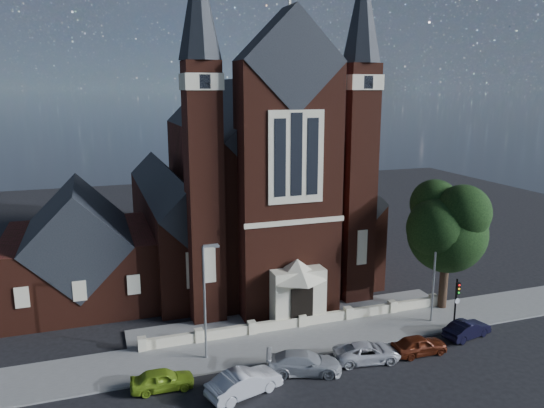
{
  "coord_description": "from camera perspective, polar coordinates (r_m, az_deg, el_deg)",
  "views": [
    {
      "loc": [
        -14.49,
        -28.64,
        18.02
      ],
      "look_at": [
        -0.51,
        12.0,
        8.63
      ],
      "focal_mm": 35.0,
      "sensor_mm": 36.0,
      "label": 1
    }
  ],
  "objects": [
    {
      "name": "ground",
      "position": [
        49.39,
        -0.58,
        -9.08
      ],
      "size": [
        120.0,
        120.0,
        0.0
      ],
      "primitive_type": "plane",
      "color": "black",
      "rests_on": "ground"
    },
    {
      "name": "pavement_strip",
      "position": [
        40.41,
        4.28,
        -14.2
      ],
      "size": [
        60.0,
        5.0,
        0.12
      ],
      "primitive_type": "cube",
      "color": "slate",
      "rests_on": "ground"
    },
    {
      "name": "forecourt_paving",
      "position": [
        43.75,
        2.17,
        -12.01
      ],
      "size": [
        26.0,
        3.0,
        0.14
      ],
      "primitive_type": "cube",
      "color": "slate",
      "rests_on": "ground"
    },
    {
      "name": "forecourt_wall",
      "position": [
        42.07,
        3.18,
        -13.06
      ],
      "size": [
        24.0,
        0.4,
        0.9
      ],
      "primitive_type": "cube",
      "color": "beige",
      "rests_on": "ground"
    },
    {
      "name": "church",
      "position": [
        54.47,
        -3.24,
        1.9
      ],
      "size": [
        20.01,
        34.9,
        29.2
      ],
      "color": "#441C12",
      "rests_on": "ground"
    },
    {
      "name": "parish_hall",
      "position": [
        48.72,
        -20.0,
        -5.16
      ],
      "size": [
        12.0,
        12.2,
        10.24
      ],
      "color": "#441C12",
      "rests_on": "ground"
    },
    {
      "name": "street_tree",
      "position": [
        45.12,
        18.68,
        -2.53
      ],
      "size": [
        6.4,
        6.6,
        10.7
      ],
      "color": "black",
      "rests_on": "ground"
    },
    {
      "name": "street_lamp_left",
      "position": [
        35.9,
        -7.14,
        -9.73
      ],
      "size": [
        1.16,
        0.22,
        8.09
      ],
      "color": "gray",
      "rests_on": "ground"
    },
    {
      "name": "street_lamp_right",
      "position": [
        43.01,
        17.18,
        -6.44
      ],
      "size": [
        1.16,
        0.22,
        8.09
      ],
      "color": "gray",
      "rests_on": "ground"
    },
    {
      "name": "traffic_signal",
      "position": [
        43.05,
        19.24,
        -9.42
      ],
      "size": [
        0.28,
        0.42,
        4.0
      ],
      "color": "black",
      "rests_on": "ground"
    },
    {
      "name": "car_lime_van",
      "position": [
        34.69,
        -11.71,
        -18.0
      ],
      "size": [
        3.9,
        1.69,
        1.31
      ],
      "primitive_type": "imported",
      "rotation": [
        0.0,
        0.0,
        1.53
      ],
      "color": "#80A921",
      "rests_on": "ground"
    },
    {
      "name": "car_silver_a",
      "position": [
        33.55,
        -3.01,
        -18.64
      ],
      "size": [
        4.96,
        2.94,
        1.54
      ],
      "primitive_type": "imported",
      "rotation": [
        0.0,
        0.0,
        1.87
      ],
      "color": "#B7B9BF",
      "rests_on": "ground"
    },
    {
      "name": "car_silver_b",
      "position": [
        35.74,
        3.46,
        -16.67
      ],
      "size": [
        5.27,
        3.51,
        1.42
      ],
      "primitive_type": "imported",
      "rotation": [
        0.0,
        0.0,
        1.23
      ],
      "color": "#A9ADB1",
      "rests_on": "ground"
    },
    {
      "name": "car_white_suv",
      "position": [
        37.63,
        10.22,
        -15.42
      ],
      "size": [
        4.79,
        2.76,
        1.26
      ],
      "primitive_type": "imported",
      "rotation": [
        0.0,
        0.0,
        1.42
      ],
      "color": "silver",
      "rests_on": "ground"
    },
    {
      "name": "car_dark_red",
      "position": [
        39.24,
        15.53,
        -14.4
      ],
      "size": [
        3.97,
        1.63,
        1.35
      ],
      "primitive_type": "imported",
      "rotation": [
        0.0,
        0.0,
        1.56
      ],
      "color": "#561F0E",
      "rests_on": "ground"
    },
    {
      "name": "car_navy",
      "position": [
        42.66,
        20.24,
        -12.52
      ],
      "size": [
        4.15,
        2.23,
        1.3
      ],
      "primitive_type": "imported",
      "rotation": [
        0.0,
        0.0,
        1.8
      ],
      "color": "black",
      "rests_on": "ground"
    }
  ]
}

